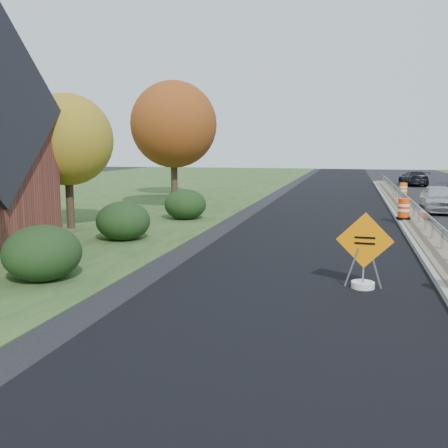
% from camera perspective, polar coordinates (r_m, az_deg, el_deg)
% --- Properties ---
extents(ground, '(140.00, 140.00, 0.00)m').
position_cam_1_polar(ground, '(18.13, 23.60, -3.33)').
color(ground, black).
rests_on(ground, ground).
extents(grass_verge_near, '(30.00, 120.00, 0.03)m').
position_cam_1_polar(grass_verge_near, '(34.78, -22.95, 2.17)').
color(grass_verge_near, '#2A471E').
rests_on(grass_verge_near, ground).
extents(milled_overlay, '(7.20, 120.00, 0.01)m').
position_cam_1_polar(milled_overlay, '(27.78, 11.30, 1.20)').
color(milled_overlay, black).
rests_on(milled_overlay, ground).
extents(median, '(1.60, 55.00, 0.23)m').
position_cam_1_polar(median, '(25.93, 20.82, 0.50)').
color(median, gray).
rests_on(median, ground).
extents(guardrail, '(0.10, 46.15, 0.72)m').
position_cam_1_polar(guardrail, '(26.84, 20.66, 2.10)').
color(guardrail, silver).
rests_on(guardrail, median).
extents(hedge_south, '(2.09, 2.09, 1.52)m').
position_cam_1_polar(hedge_south, '(14.29, -20.05, -3.10)').
color(hedge_south, black).
rests_on(hedge_south, ground).
extents(hedge_mid, '(2.09, 2.09, 1.52)m').
position_cam_1_polar(hedge_mid, '(19.66, -11.44, 0.36)').
color(hedge_mid, black).
rests_on(hedge_mid, ground).
extents(hedge_north, '(2.09, 2.09, 1.52)m').
position_cam_1_polar(hedge_north, '(24.99, -4.45, 2.26)').
color(hedge_north, black).
rests_on(hedge_north, ground).
extents(tree_near_yellow, '(3.96, 3.96, 5.88)m').
position_cam_1_polar(tree_near_yellow, '(22.91, -17.50, 9.14)').
color(tree_near_yellow, '#473523').
rests_on(tree_near_yellow, ground).
extents(tree_near_red, '(4.95, 4.95, 7.35)m').
position_cam_1_polar(tree_near_red, '(29.30, -5.77, 11.22)').
color(tree_near_red, '#473523').
rests_on(tree_near_red, ground).
extents(tree_near_back, '(4.29, 4.29, 6.37)m').
position_cam_1_polar(tree_near_back, '(37.82, -5.89, 9.65)').
color(tree_near_back, '#473523').
rests_on(tree_near_back, ground).
extents(caution_sign, '(1.42, 0.59, 1.95)m').
position_cam_1_polar(caution_sign, '(13.20, 15.65, -5.01)').
color(caution_sign, white).
rests_on(caution_sign, ground).
extents(barrel_median_mid, '(0.66, 0.66, 0.97)m').
position_cam_1_polar(barrel_median_mid, '(24.97, 19.85, 1.61)').
color(barrel_median_mid, black).
rests_on(barrel_median_mid, median).
extents(barrel_median_far, '(0.62, 0.62, 0.91)m').
position_cam_1_polar(barrel_median_far, '(36.89, 19.81, 3.70)').
color(barrel_median_far, black).
rests_on(barrel_median_far, median).
extents(car_silver, '(1.85, 4.44, 1.50)m').
position_cam_1_polar(car_silver, '(30.36, 23.36, 2.70)').
color(car_silver, silver).
rests_on(car_silver, ground).
extents(car_dark_far, '(2.55, 5.03, 1.40)m').
position_cam_1_polar(car_dark_far, '(50.88, 20.85, 4.92)').
color(car_dark_far, black).
rests_on(car_dark_far, ground).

